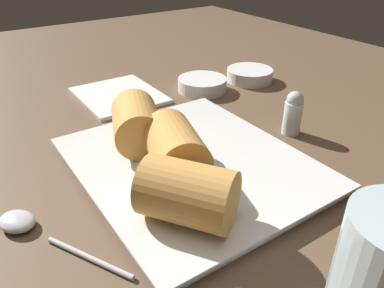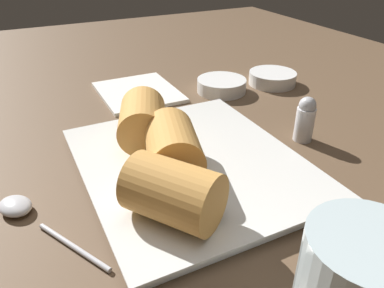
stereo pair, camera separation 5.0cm
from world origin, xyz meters
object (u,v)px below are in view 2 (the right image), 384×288
(serving_plate, at_px, (192,166))
(dipping_bowl_near, at_px, (222,85))
(spoon, at_px, (22,211))
(napkin, at_px, (138,92))
(salt_shaker, at_px, (303,118))
(dipping_bowl_far, at_px, (272,78))

(serving_plate, height_order, dipping_bowl_near, dipping_bowl_near)
(spoon, distance_m, napkin, 0.34)
(salt_shaker, bearing_deg, spoon, -89.73)
(salt_shaker, bearing_deg, dipping_bowl_near, -176.96)
(dipping_bowl_far, bearing_deg, spoon, -67.17)
(serving_plate, bearing_deg, spoon, -91.57)
(salt_shaker, bearing_deg, dipping_bowl_far, 153.70)
(spoon, xyz_separation_m, salt_shaker, (-0.00, 0.37, 0.03))
(dipping_bowl_far, distance_m, napkin, 0.25)
(salt_shaker, bearing_deg, napkin, -150.06)
(dipping_bowl_far, bearing_deg, salt_shaker, -26.30)
(dipping_bowl_far, relative_size, spoon, 0.59)
(dipping_bowl_far, relative_size, salt_shaker, 1.38)
(dipping_bowl_far, relative_size, napkin, 0.57)
(serving_plate, height_order, salt_shaker, salt_shaker)
(dipping_bowl_near, relative_size, dipping_bowl_far, 1.00)
(spoon, height_order, napkin, spoon)
(dipping_bowl_near, xyz_separation_m, dipping_bowl_far, (0.01, 0.11, 0.00))
(dipping_bowl_far, bearing_deg, serving_plate, -53.49)
(dipping_bowl_far, height_order, spoon, dipping_bowl_far)
(spoon, distance_m, salt_shaker, 0.37)
(serving_plate, relative_size, salt_shaker, 4.59)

